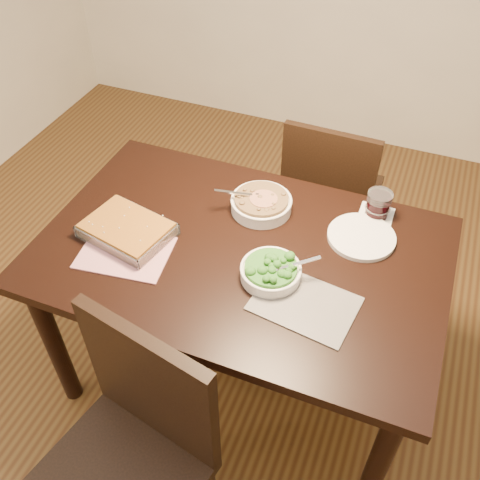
# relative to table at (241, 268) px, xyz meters

# --- Properties ---
(ground) EXTENTS (4.00, 4.00, 0.00)m
(ground) POSITION_rel_table_xyz_m (0.00, 0.00, -0.65)
(ground) COLOR #422712
(ground) RESTS_ON ground
(table) EXTENTS (1.40, 0.90, 0.75)m
(table) POSITION_rel_table_xyz_m (0.00, 0.00, 0.00)
(table) COLOR black
(table) RESTS_ON ground
(magazine_a) EXTENTS (0.33, 0.26, 0.01)m
(magazine_a) POSITION_rel_table_xyz_m (-0.36, -0.16, 0.10)
(magazine_a) COLOR #B83458
(magazine_a) RESTS_ON table
(magazine_b) EXTENTS (0.34, 0.26, 0.01)m
(magazine_b) POSITION_rel_table_xyz_m (0.27, -0.15, 0.10)
(magazine_b) COLOR #23242A
(magazine_b) RESTS_ON table
(coaster) EXTENTS (0.12, 0.12, 0.00)m
(coaster) POSITION_rel_table_xyz_m (0.40, 0.35, 0.10)
(coaster) COLOR white
(coaster) RESTS_ON table
(stew_bowl) EXTENTS (0.24, 0.23, 0.09)m
(stew_bowl) POSITION_rel_table_xyz_m (-0.01, 0.22, 0.13)
(stew_bowl) COLOR white
(stew_bowl) RESTS_ON table
(broccoli_bowl) EXTENTS (0.22, 0.20, 0.08)m
(broccoli_bowl) POSITION_rel_table_xyz_m (0.14, -0.08, 0.12)
(broccoli_bowl) COLOR white
(broccoli_bowl) RESTS_ON table
(baking_dish) EXTENTS (0.34, 0.28, 0.05)m
(baking_dish) POSITION_rel_table_xyz_m (-0.40, -0.08, 0.12)
(baking_dish) COLOR silver
(baking_dish) RESTS_ON table
(wine_tumbler) EXTENTS (0.09, 0.09, 0.10)m
(wine_tumbler) POSITION_rel_table_xyz_m (0.40, 0.35, 0.15)
(wine_tumbler) COLOR black
(wine_tumbler) RESTS_ON coaster
(dinner_plate) EXTENTS (0.24, 0.24, 0.02)m
(dinner_plate) POSITION_rel_table_xyz_m (0.37, 0.21, 0.10)
(dinner_plate) COLOR white
(dinner_plate) RESTS_ON table
(chair_near) EXTENTS (0.53, 0.53, 0.96)m
(chair_near) POSITION_rel_table_xyz_m (-0.08, -0.68, -0.12)
(chair_near) COLOR black
(chair_near) RESTS_ON ground
(chair_far) EXTENTS (0.42, 0.42, 0.88)m
(chair_far) POSITION_rel_table_xyz_m (0.15, 0.75, -0.17)
(chair_far) COLOR black
(chair_far) RESTS_ON ground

